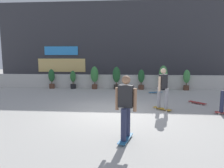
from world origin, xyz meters
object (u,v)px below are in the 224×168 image
skateboard_near_camera (197,103)px  potted_plant_1 (73,79)px  potted_plant_0 (52,78)px  potted_plant_4 (141,78)px  potted_plant_6 (187,79)px  potted_plant_2 (95,76)px  potted_plant_5 (163,76)px  skater_far_right (163,87)px  skater_foreground (126,105)px  potted_plant_3 (116,76)px  skateboard_aside (155,92)px

skateboard_near_camera → potted_plant_1: bearing=150.5°
potted_plant_0 → potted_plant_4: (5.98, -0.00, -0.00)m
potted_plant_4 → potted_plant_6: bearing=0.0°
potted_plant_2 → potted_plant_5: 4.45m
potted_plant_6 → skater_far_right: 5.61m
skater_foreground → skateboard_near_camera: size_ratio=2.32×
potted_plant_3 → skater_far_right: 5.54m
skater_far_right → skater_foreground: bearing=-114.5°
potted_plant_6 → skateboard_near_camera: size_ratio=1.79×
potted_plant_4 → skateboard_near_camera: potted_plant_4 is taller
potted_plant_3 → potted_plant_4: bearing=0.0°
potted_plant_0 → potted_plant_4: size_ratio=1.00×
potted_plant_6 → skateboard_aside: 2.58m
potted_plant_6 → skateboard_near_camera: (-0.56, -3.87, -0.67)m
potted_plant_1 → skater_far_right: skater_far_right is taller
potted_plant_4 → potted_plant_2: bearing=180.0°
potted_plant_3 → potted_plant_4: size_ratio=1.13×
potted_plant_3 → skateboard_near_camera: (3.93, -3.87, -0.79)m
potted_plant_1 → skateboard_near_camera: (6.83, -3.87, -0.57)m
potted_plant_5 → potted_plant_1: bearing=180.0°
skater_far_right → skateboard_aside: 3.89m
potted_plant_4 → potted_plant_3: bearing=180.0°
potted_plant_1 → skater_far_right: (5.06, -5.10, 0.30)m
potted_plant_3 → potted_plant_6: potted_plant_3 is taller
potted_plant_0 → potted_plant_4: bearing=-0.0°
potted_plant_5 → skateboard_near_camera: (0.92, -3.87, -0.86)m
skateboard_near_camera → skateboard_aside: size_ratio=0.89×
potted_plant_6 → skater_far_right: skater_far_right is taller
potted_plant_6 → skateboard_near_camera: bearing=-98.2°
potted_plant_0 → skateboard_aside: 6.90m
potted_plant_3 → skater_far_right: size_ratio=0.87×
potted_plant_2 → skateboard_aside: (3.82, -1.32, -0.81)m
potted_plant_2 → potted_plant_5: size_ratio=0.95×
potted_plant_4 → skater_far_right: size_ratio=0.77×
potted_plant_1 → skateboard_aside: bearing=-14.1°
potted_plant_3 → potted_plant_6: bearing=0.0°
potted_plant_4 → potted_plant_6: potted_plant_6 is taller
potted_plant_2 → potted_plant_5: potted_plant_5 is taller
potted_plant_6 → skateboard_aside: (-2.12, -1.32, -0.67)m
potted_plant_4 → potted_plant_6: (2.87, 0.00, 0.00)m
potted_plant_1 → potted_plant_6: 7.39m
potted_plant_5 → skateboard_aside: size_ratio=1.90×
potted_plant_0 → potted_plant_6: (8.86, 0.00, 0.00)m
skater_foreground → skater_far_right: bearing=65.5°
potted_plant_0 → skateboard_aside: potted_plant_0 is taller
skater_foreground → skateboard_near_camera: bearing=53.7°
potted_plant_3 → skateboard_aside: potted_plant_3 is taller
potted_plant_2 → skateboard_near_camera: potted_plant_2 is taller
potted_plant_5 → skateboard_aside: (-0.63, -1.32, -0.86)m
potted_plant_0 → skater_far_right: (6.52, -5.10, 0.22)m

